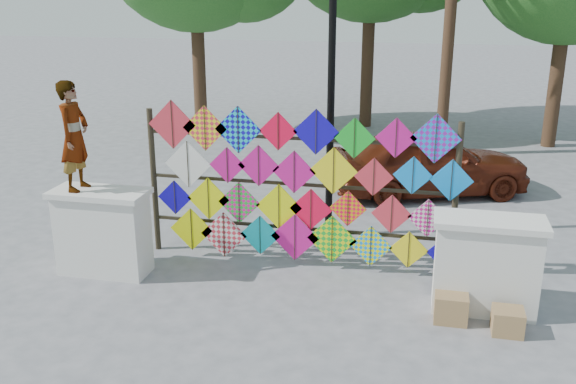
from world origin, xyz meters
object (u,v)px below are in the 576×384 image
(kite_rack, at_px, (298,188))
(sedan, at_px, (429,162))
(lamppost, at_px, (331,77))
(vendor_woman, at_px, (74,136))

(kite_rack, bearing_deg, sedan, 64.17)
(sedan, distance_m, lamppost, 3.73)
(lamppost, bearing_deg, sedan, 58.58)
(sedan, bearing_deg, kite_rack, 133.44)
(sedan, xyz_separation_m, lamppost, (-1.63, -2.67, 2.02))
(kite_rack, xyz_separation_m, vendor_woman, (-3.02, -0.93, 0.85))
(kite_rack, xyz_separation_m, lamppost, (0.28, 1.27, 1.47))
(vendor_woman, height_order, sedan, vendor_woman)
(vendor_woman, bearing_deg, lamppost, -56.40)
(vendor_woman, relative_size, lamppost, 0.35)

